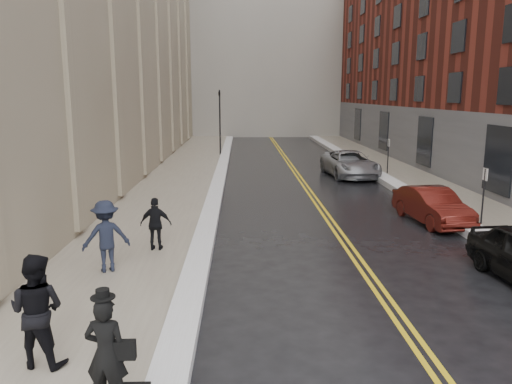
{
  "coord_description": "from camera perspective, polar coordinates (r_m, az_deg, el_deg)",
  "views": [
    {
      "loc": [
        -0.96,
        -9.6,
        4.84
      ],
      "look_at": [
        -0.46,
        6.95,
        1.6
      ],
      "focal_mm": 35.0,
      "sensor_mm": 36.0,
      "label": 1
    }
  ],
  "objects": [
    {
      "name": "pedestrian_c",
      "position": [
        15.54,
        -11.37,
        -3.6
      ],
      "size": [
        0.96,
        0.42,
        1.63
      ],
      "primitive_type": "imported",
      "rotation": [
        0.0,
        0.0,
        3.11
      ],
      "color": "black",
      "rests_on": "sidewalk_left"
    },
    {
      "name": "pedestrian_a",
      "position": [
        9.67,
        -23.75,
        -12.26
      ],
      "size": [
        1.11,
        0.93,
        2.03
      ],
      "primitive_type": "imported",
      "rotation": [
        0.0,
        0.0,
        2.96
      ],
      "color": "black",
      "rests_on": "sidewalk_left"
    },
    {
      "name": "car_maroon",
      "position": [
        20.16,
        19.48,
        -1.48
      ],
      "size": [
        1.97,
        4.27,
        1.36
      ],
      "primitive_type": "imported",
      "rotation": [
        0.0,
        0.0,
        0.13
      ],
      "color": "#48110C",
      "rests_on": "ground"
    },
    {
      "name": "parking_sign_far",
      "position": [
        31.09,
        14.87,
        4.27
      ],
      "size": [
        0.06,
        0.35,
        2.23
      ],
      "color": "black",
      "rests_on": "ground"
    },
    {
      "name": "parking_sign_near",
      "position": [
        20.01,
        24.58,
        0.03
      ],
      "size": [
        0.06,
        0.35,
        2.23
      ],
      "color": "black",
      "rests_on": "ground"
    },
    {
      "name": "traffic_signal",
      "position": [
        39.67,
        -4.16,
        8.51
      ],
      "size": [
        0.18,
        0.15,
        5.2
      ],
      "color": "black",
      "rests_on": "ground"
    },
    {
      "name": "pedestrian_main",
      "position": [
        8.13,
        -16.73,
        -17.28
      ],
      "size": [
        0.69,
        0.5,
        1.78
      ],
      "primitive_type": "imported",
      "rotation": [
        0.0,
        0.0,
        3.03
      ],
      "color": "black",
      "rests_on": "sidewalk_left"
    },
    {
      "name": "sidewalk_right",
      "position": [
        27.88,
        19.22,
        0.61
      ],
      "size": [
        3.0,
        64.0,
        0.15
      ],
      "primitive_type": "cube",
      "color": "gray",
      "rests_on": "ground"
    },
    {
      "name": "ground",
      "position": [
        10.79,
        3.69,
        -15.6
      ],
      "size": [
        160.0,
        160.0,
        0.0
      ],
      "primitive_type": "plane",
      "color": "black",
      "rests_on": "ground"
    },
    {
      "name": "sidewalk_left",
      "position": [
        26.28,
        -9.45,
        0.48
      ],
      "size": [
        4.0,
        64.0,
        0.15
      ],
      "primitive_type": "cube",
      "color": "gray",
      "rests_on": "ground"
    },
    {
      "name": "snow_ridge_right",
      "position": [
        27.26,
        15.6,
        0.76
      ],
      "size": [
        0.85,
        60.8,
        0.3
      ],
      "primitive_type": "cube",
      "color": "white",
      "rests_on": "ground"
    },
    {
      "name": "car_silver_far",
      "position": [
        30.45,
        10.68,
        3.19
      ],
      "size": [
        2.97,
        5.7,
        1.53
      ],
      "primitive_type": "imported",
      "rotation": [
        0.0,
        0.0,
        0.08
      ],
      "color": "#95979D",
      "rests_on": "ground"
    },
    {
      "name": "pedestrian_b",
      "position": [
        13.97,
        -16.77,
        -4.85
      ],
      "size": [
        1.44,
        1.15,
        1.94
      ],
      "primitive_type": "imported",
      "rotation": [
        0.0,
        0.0,
        3.53
      ],
      "color": "black",
      "rests_on": "sidewalk_left"
    },
    {
      "name": "snow_ridge_left",
      "position": [
        26.06,
        -4.44,
        0.63
      ],
      "size": [
        0.7,
        60.8,
        0.26
      ],
      "primitive_type": "cube",
      "color": "white",
      "rests_on": "ground"
    },
    {
      "name": "lane_stripe_a",
      "position": [
        26.26,
        5.6,
        0.41
      ],
      "size": [
        0.12,
        64.0,
        0.01
      ],
      "primitive_type": "cube",
      "color": "gold",
      "rests_on": "ground"
    },
    {
      "name": "car_silver_near",
      "position": [
        30.57,
        10.36,
        3.0
      ],
      "size": [
        2.35,
        4.62,
        1.28
      ],
      "primitive_type": "imported",
      "rotation": [
        0.0,
        0.0,
        0.13
      ],
      "color": "#B1B3B9",
      "rests_on": "ground"
    },
    {
      "name": "lane_stripe_b",
      "position": [
        26.3,
        6.11,
        0.41
      ],
      "size": [
        0.12,
        64.0,
        0.01
      ],
      "primitive_type": "cube",
      "color": "gold",
      "rests_on": "ground"
    }
  ]
}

